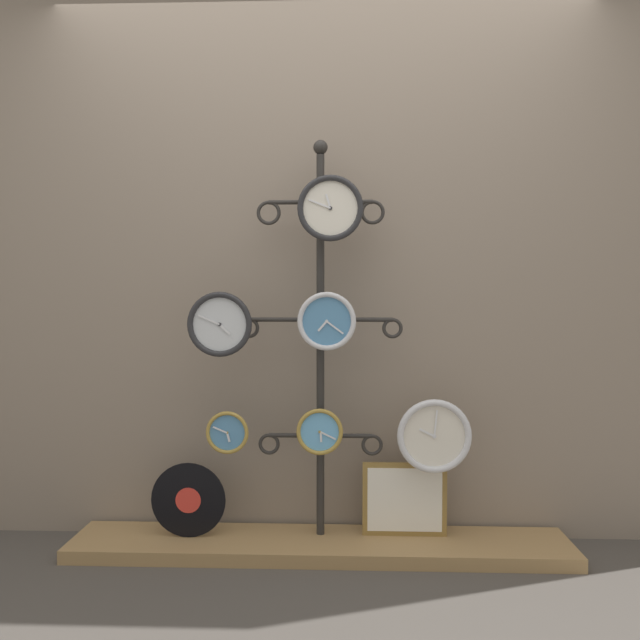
# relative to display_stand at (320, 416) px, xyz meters

# --- Properties ---
(ground_plane) EXTENTS (12.00, 12.00, 0.00)m
(ground_plane) POSITION_rel_display_stand_xyz_m (0.00, -0.41, -0.59)
(ground_plane) COLOR #47423D
(shop_wall) EXTENTS (4.40, 0.04, 2.80)m
(shop_wall) POSITION_rel_display_stand_xyz_m (0.00, 0.16, 0.81)
(shop_wall) COLOR gray
(shop_wall) RESTS_ON ground_plane
(low_shelf) EXTENTS (2.20, 0.36, 0.06)m
(low_shelf) POSITION_rel_display_stand_xyz_m (0.00, -0.06, -0.56)
(low_shelf) COLOR #9E7A4C
(low_shelf) RESTS_ON ground_plane
(display_stand) EXTENTS (0.73, 0.38, 1.82)m
(display_stand) POSITION_rel_display_stand_xyz_m (0.00, 0.00, 0.00)
(display_stand) COLOR #282623
(display_stand) RESTS_ON ground_plane
(clock_top_center) EXTENTS (0.28, 0.04, 0.28)m
(clock_top_center) POSITION_rel_display_stand_xyz_m (0.05, -0.09, 0.92)
(clock_top_center) COLOR silver
(clock_middle_left) EXTENTS (0.28, 0.04, 0.28)m
(clock_middle_left) POSITION_rel_display_stand_xyz_m (-0.43, -0.11, 0.42)
(clock_middle_left) COLOR silver
(clock_middle_center) EXTENTS (0.25, 0.04, 0.25)m
(clock_middle_center) POSITION_rel_display_stand_xyz_m (0.03, -0.11, 0.43)
(clock_middle_center) COLOR #4C84B2
(clock_bottom_left) EXTENTS (0.19, 0.04, 0.19)m
(clock_bottom_left) POSITION_rel_display_stand_xyz_m (-0.40, -0.09, -0.06)
(clock_bottom_left) COLOR #4C84B2
(clock_bottom_center) EXTENTS (0.20, 0.04, 0.20)m
(clock_bottom_center) POSITION_rel_display_stand_xyz_m (0.00, -0.08, -0.05)
(clock_bottom_center) COLOR #60A8DB
(clock_bottom_right) EXTENTS (0.32, 0.04, 0.32)m
(clock_bottom_right) POSITION_rel_display_stand_xyz_m (0.50, -0.09, -0.07)
(clock_bottom_right) COLOR silver
(vinyl_record) EXTENTS (0.33, 0.01, 0.33)m
(vinyl_record) POSITION_rel_display_stand_xyz_m (-0.59, -0.06, -0.37)
(vinyl_record) COLOR black
(vinyl_record) RESTS_ON low_shelf
(picture_frame) EXTENTS (0.38, 0.02, 0.33)m
(picture_frame) POSITION_rel_display_stand_xyz_m (0.38, -0.01, -0.37)
(picture_frame) COLOR olive
(picture_frame) RESTS_ON low_shelf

